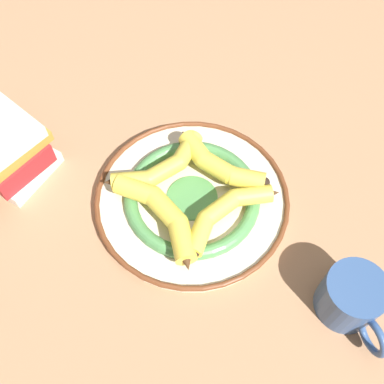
% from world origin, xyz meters
% --- Properties ---
extents(ground_plane, '(2.80, 2.80, 0.00)m').
position_xyz_m(ground_plane, '(0.00, 0.00, 0.00)').
color(ground_plane, '#A87A56').
extents(decorative_bowl, '(0.34, 0.34, 0.03)m').
position_xyz_m(decorative_bowl, '(0.02, 0.01, 0.02)').
color(decorative_bowl, beige).
rests_on(decorative_bowl, ground_plane).
extents(banana_a, '(0.18, 0.13, 0.04)m').
position_xyz_m(banana_a, '(0.07, -0.05, 0.05)').
color(banana_a, yellow).
rests_on(banana_a, decorative_bowl).
extents(banana_b, '(0.11, 0.18, 0.03)m').
position_xyz_m(banana_b, '(-0.03, -0.04, 0.05)').
color(banana_b, gold).
rests_on(banana_b, decorative_bowl).
extents(banana_c, '(0.15, 0.15, 0.03)m').
position_xyz_m(banana_c, '(-0.03, 0.06, 0.05)').
color(banana_c, yellow).
rests_on(banana_c, decorative_bowl).
extents(banana_d, '(0.12, 0.17, 0.03)m').
position_xyz_m(banana_d, '(0.07, 0.06, 0.05)').
color(banana_d, yellow).
rests_on(banana_d, decorative_bowl).
extents(coffee_mug, '(0.14, 0.09, 0.08)m').
position_xyz_m(coffee_mug, '(0.23, 0.23, 0.04)').
color(coffee_mug, '#335184').
rests_on(coffee_mug, ground_plane).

